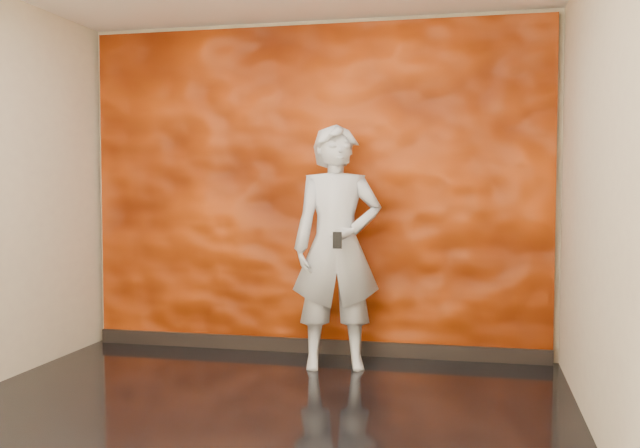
% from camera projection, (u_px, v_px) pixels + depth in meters
% --- Properties ---
extents(room, '(4.02, 4.02, 2.81)m').
position_uv_depth(room, '(237.00, 188.00, 4.09)').
color(room, black).
rests_on(room, ground).
extents(feature_wall, '(3.90, 0.06, 2.75)m').
position_uv_depth(feature_wall, '(314.00, 190.00, 6.00)').
color(feature_wall, '#D6460A').
rests_on(feature_wall, ground).
extents(baseboard, '(3.90, 0.04, 0.12)m').
position_uv_depth(baseboard, '(313.00, 346.00, 6.03)').
color(baseboard, black).
rests_on(baseboard, ground).
extents(man, '(0.78, 0.61, 1.88)m').
position_uv_depth(man, '(337.00, 247.00, 5.50)').
color(man, '#9299A1').
rests_on(man, ground).
extents(phone, '(0.07, 0.01, 0.12)m').
position_uv_depth(phone, '(337.00, 240.00, 5.22)').
color(phone, black).
rests_on(phone, man).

